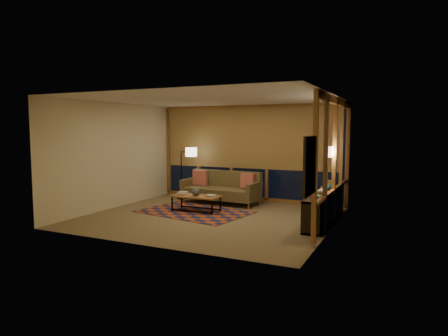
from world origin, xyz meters
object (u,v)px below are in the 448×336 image
at_px(floor_lamp, 181,173).
at_px(bookshelf, 325,207).
at_px(sofa, 221,188).
at_px(coffee_table, 196,203).

height_order(floor_lamp, bookshelf, floor_lamp).
distance_m(sofa, bookshelf, 3.16).
height_order(sofa, coffee_table, sofa).
relative_size(sofa, floor_lamp, 1.40).
bearing_deg(coffee_table, floor_lamp, 131.20).
distance_m(sofa, floor_lamp, 1.43).
bearing_deg(sofa, floor_lamp, 174.02).
bearing_deg(coffee_table, bookshelf, 3.39).
bearing_deg(floor_lamp, bookshelf, -12.30).
bearing_deg(bookshelf, floor_lamp, 164.61).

